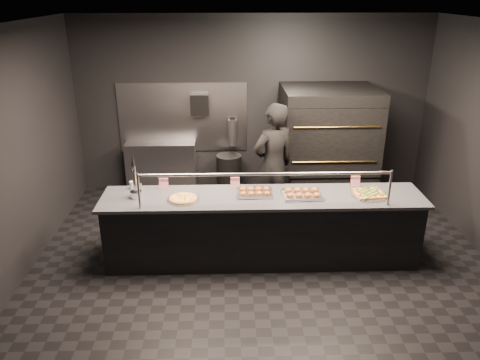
{
  "coord_description": "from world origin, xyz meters",
  "views": [
    {
      "loc": [
        -0.46,
        -5.4,
        3.36
      ],
      "look_at": [
        -0.29,
        0.2,
        1.06
      ],
      "focal_mm": 35.0,
      "sensor_mm": 36.0,
      "label": 1
    }
  ],
  "objects_px": {
    "slider_tray_b": "(302,194)",
    "service_counter": "(262,228)",
    "beer_tap": "(135,186)",
    "square_pizza": "(369,194)",
    "prep_shelf": "(162,167)",
    "towel_dispenser": "(200,104)",
    "fire_extinguisher": "(232,132)",
    "pizza_oven": "(327,145)",
    "worker": "(273,165)",
    "slider_tray_a": "(255,192)",
    "round_pizza": "(183,199)",
    "trash_bin": "(229,175)"
  },
  "relations": [
    {
      "from": "slider_tray_b",
      "to": "service_counter",
      "type": "bearing_deg",
      "value": 178.98
    },
    {
      "from": "beer_tap",
      "to": "square_pizza",
      "type": "relative_size",
      "value": 1.22
    },
    {
      "from": "prep_shelf",
      "to": "beer_tap",
      "type": "relative_size",
      "value": 2.09
    },
    {
      "from": "slider_tray_b",
      "to": "square_pizza",
      "type": "xyz_separation_m",
      "value": [
        0.85,
        -0.0,
        -0.01
      ]
    },
    {
      "from": "towel_dispenser",
      "to": "beer_tap",
      "type": "distance_m",
      "value": 2.53
    },
    {
      "from": "fire_extinguisher",
      "to": "beer_tap",
      "type": "distance_m",
      "value": 2.7
    },
    {
      "from": "pizza_oven",
      "to": "towel_dispenser",
      "type": "height_order",
      "value": "pizza_oven"
    },
    {
      "from": "beer_tap",
      "to": "towel_dispenser",
      "type": "bearing_deg",
      "value": 73.62
    },
    {
      "from": "square_pizza",
      "to": "worker",
      "type": "bearing_deg",
      "value": 136.2
    },
    {
      "from": "pizza_oven",
      "to": "slider_tray_a",
      "type": "xyz_separation_m",
      "value": [
        -1.3,
        -1.84,
        -0.02
      ]
    },
    {
      "from": "round_pizza",
      "to": "square_pizza",
      "type": "xyz_separation_m",
      "value": [
        2.35,
        0.07,
        0.0
      ]
    },
    {
      "from": "pizza_oven",
      "to": "slider_tray_b",
      "type": "relative_size",
      "value": 3.66
    },
    {
      "from": "prep_shelf",
      "to": "towel_dispenser",
      "type": "height_order",
      "value": "towel_dispenser"
    },
    {
      "from": "trash_bin",
      "to": "worker",
      "type": "height_order",
      "value": "worker"
    },
    {
      "from": "prep_shelf",
      "to": "towel_dispenser",
      "type": "bearing_deg",
      "value": 5.71
    },
    {
      "from": "beer_tap",
      "to": "slider_tray_a",
      "type": "xyz_separation_m",
      "value": [
        1.5,
        0.06,
        -0.14
      ]
    },
    {
      "from": "trash_bin",
      "to": "worker",
      "type": "relative_size",
      "value": 0.39
    },
    {
      "from": "round_pizza",
      "to": "slider_tray_b",
      "type": "xyz_separation_m",
      "value": [
        1.5,
        0.07,
        0.02
      ]
    },
    {
      "from": "towel_dispenser",
      "to": "prep_shelf",
      "type": "bearing_deg",
      "value": -174.29
    },
    {
      "from": "slider_tray_a",
      "to": "trash_bin",
      "type": "distance_m",
      "value": 2.18
    },
    {
      "from": "round_pizza",
      "to": "pizza_oven",
      "type": "bearing_deg",
      "value": 41.97
    },
    {
      "from": "square_pizza",
      "to": "service_counter",
      "type": "bearing_deg",
      "value": 179.48
    },
    {
      "from": "prep_shelf",
      "to": "round_pizza",
      "type": "bearing_deg",
      "value": -76.0
    },
    {
      "from": "worker",
      "to": "slider_tray_b",
      "type": "bearing_deg",
      "value": 77.23
    },
    {
      "from": "slider_tray_b",
      "to": "beer_tap",
      "type": "bearing_deg",
      "value": 179.51
    },
    {
      "from": "prep_shelf",
      "to": "slider_tray_a",
      "type": "bearing_deg",
      "value": -56.39
    },
    {
      "from": "square_pizza",
      "to": "trash_bin",
      "type": "bearing_deg",
      "value": 129.42
    },
    {
      "from": "service_counter",
      "to": "trash_bin",
      "type": "distance_m",
      "value": 2.18
    },
    {
      "from": "pizza_oven",
      "to": "slider_tray_b",
      "type": "xyz_separation_m",
      "value": [
        -0.7,
        -1.91,
        -0.02
      ]
    },
    {
      "from": "service_counter",
      "to": "trash_bin",
      "type": "xyz_separation_m",
      "value": [
        -0.42,
        2.14,
        -0.1
      ]
    },
    {
      "from": "square_pizza",
      "to": "slider_tray_a",
      "type": "bearing_deg",
      "value": 176.99
    },
    {
      "from": "towel_dispenser",
      "to": "worker",
      "type": "distance_m",
      "value": 1.85
    },
    {
      "from": "pizza_oven",
      "to": "trash_bin",
      "type": "bearing_deg",
      "value": 171.58
    },
    {
      "from": "slider_tray_b",
      "to": "worker",
      "type": "distance_m",
      "value": 1.11
    },
    {
      "from": "slider_tray_a",
      "to": "slider_tray_b",
      "type": "bearing_deg",
      "value": -6.94
    },
    {
      "from": "beer_tap",
      "to": "square_pizza",
      "type": "distance_m",
      "value": 2.96
    },
    {
      "from": "trash_bin",
      "to": "square_pizza",
      "type": "bearing_deg",
      "value": -50.58
    },
    {
      "from": "towel_dispenser",
      "to": "round_pizza",
      "type": "xyz_separation_m",
      "value": [
        -0.1,
        -2.47,
        -0.61
      ]
    },
    {
      "from": "slider_tray_a",
      "to": "worker",
      "type": "xyz_separation_m",
      "value": [
        0.33,
        1.0,
        -0.01
      ]
    },
    {
      "from": "towel_dispenser",
      "to": "worker",
      "type": "height_order",
      "value": "worker"
    },
    {
      "from": "prep_shelf",
      "to": "square_pizza",
      "type": "bearing_deg",
      "value": -38.31
    },
    {
      "from": "pizza_oven",
      "to": "worker",
      "type": "height_order",
      "value": "pizza_oven"
    },
    {
      "from": "service_counter",
      "to": "fire_extinguisher",
      "type": "bearing_deg",
      "value": 98.3
    },
    {
      "from": "round_pizza",
      "to": "slider_tray_a",
      "type": "relative_size",
      "value": 0.86
    },
    {
      "from": "towel_dispenser",
      "to": "worker",
      "type": "relative_size",
      "value": 0.19
    },
    {
      "from": "service_counter",
      "to": "pizza_oven",
      "type": "relative_size",
      "value": 2.15
    },
    {
      "from": "fire_extinguisher",
      "to": "pizza_oven",
      "type": "bearing_deg",
      "value": -17.89
    },
    {
      "from": "pizza_oven",
      "to": "worker",
      "type": "relative_size",
      "value": 1.02
    },
    {
      "from": "pizza_oven",
      "to": "slider_tray_a",
      "type": "relative_size",
      "value": 4.1
    },
    {
      "from": "service_counter",
      "to": "beer_tap",
      "type": "bearing_deg",
      "value": 179.68
    }
  ]
}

